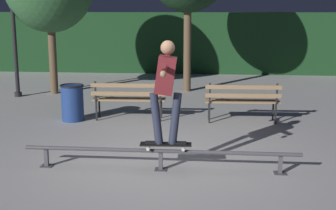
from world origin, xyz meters
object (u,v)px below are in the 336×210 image
object	(u,v)px
park_bench_leftmost	(129,96)
park_bench_left_center	(242,98)
skateboard	(166,145)
trash_can	(72,102)
grind_rail	(161,154)
skateboarder	(166,84)
lamp_post_left	(12,6)

from	to	relation	value
park_bench_leftmost	park_bench_left_center	bearing A→B (deg)	0.00
skateboard	park_bench_left_center	size ratio (longest dim) A/B	0.49
trash_can	grind_rail	bearing A→B (deg)	-52.66
grind_rail	skateboard	xyz separation A→B (m)	(0.08, -0.00, 0.15)
skateboard	skateboarder	world-z (taller)	skateboarder
park_bench_left_center	lamp_post_left	xyz separation A→B (m)	(-6.04, 2.45, 1.94)
lamp_post_left	trash_can	bearing A→B (deg)	-47.85
park_bench_leftmost	skateboard	bearing A→B (deg)	-70.20
lamp_post_left	park_bench_leftmost	bearing A→B (deg)	-34.46
grind_rail	park_bench_leftmost	distance (m)	3.29
skateboarder	park_bench_leftmost	distance (m)	3.40
skateboarder	grind_rail	bearing A→B (deg)	-179.90
skateboard	park_bench_left_center	world-z (taller)	park_bench_left_center
grind_rail	park_bench_leftmost	size ratio (longest dim) A/B	2.62
grind_rail	skateboarder	world-z (taller)	skateboarder
park_bench_leftmost	lamp_post_left	distance (m)	4.75
skateboard	park_bench_leftmost	world-z (taller)	park_bench_leftmost
park_bench_leftmost	lamp_post_left	bearing A→B (deg)	145.54
lamp_post_left	trash_can	world-z (taller)	lamp_post_left
skateboarder	park_bench_leftmost	world-z (taller)	skateboarder
park_bench_leftmost	trash_can	bearing A→B (deg)	-173.11
lamp_post_left	grind_rail	bearing A→B (deg)	-50.33
skateboarder	lamp_post_left	xyz separation A→B (m)	(-4.69, 5.56, 1.14)
skateboard	trash_can	distance (m)	3.78
lamp_post_left	park_bench_left_center	bearing A→B (deg)	-22.06
park_bench_left_center	grind_rail	bearing A→B (deg)	-114.70
park_bench_leftmost	trash_can	distance (m)	1.23
skateboard	park_bench_leftmost	bearing A→B (deg)	109.80
skateboard	park_bench_leftmost	distance (m)	3.31
skateboard	skateboarder	distance (m)	0.94
lamp_post_left	skateboard	bearing A→B (deg)	-49.86
skateboard	skateboarder	xyz separation A→B (m)	(0.00, 0.00, 0.94)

